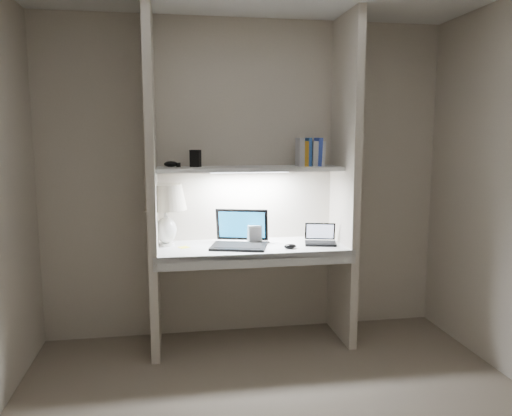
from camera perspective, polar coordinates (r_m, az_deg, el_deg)
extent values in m
cube|color=beige|center=(4.00, -1.13, 3.25)|extent=(3.20, 0.01, 2.50)
cube|color=beige|center=(3.69, -11.79, 2.65)|extent=(0.06, 0.55, 2.50)
cube|color=beige|center=(3.91, 10.11, 3.00)|extent=(0.06, 0.55, 2.50)
cube|color=white|center=(3.81, -0.51, -4.62)|extent=(1.40, 0.55, 0.04)
cube|color=silver|center=(3.57, 0.15, -6.00)|extent=(1.46, 0.03, 0.10)
cube|color=silver|center=(3.82, -0.74, 4.51)|extent=(1.40, 0.36, 0.03)
cube|color=white|center=(3.82, -0.74, 4.18)|extent=(0.60, 0.04, 0.02)
cylinder|color=white|center=(3.88, -10.19, -4.07)|extent=(0.12, 0.12, 0.02)
ellipsoid|color=white|center=(3.86, -10.23, -2.52)|extent=(0.16, 0.16, 0.20)
cylinder|color=white|center=(3.84, -10.27, -0.80)|extent=(0.03, 0.03, 0.09)
sphere|color=#FFD899|center=(3.83, -10.31, 0.47)|extent=(0.05, 0.05, 0.05)
cube|color=black|center=(3.74, -1.98, -4.41)|extent=(0.47, 0.38, 0.02)
cube|color=black|center=(3.74, -1.98, -4.27)|extent=(0.39, 0.28, 0.00)
cube|color=black|center=(3.88, -1.61, -1.92)|extent=(0.41, 0.18, 0.25)
cube|color=#198CDA|center=(3.88, -1.63, -1.94)|extent=(0.36, 0.15, 0.21)
cube|color=black|center=(3.88, 7.38, -4.04)|extent=(0.27, 0.21, 0.02)
cube|color=black|center=(3.87, 7.38, -3.90)|extent=(0.22, 0.16, 0.00)
cube|color=black|center=(3.96, 7.32, -2.64)|extent=(0.24, 0.10, 0.14)
cube|color=silver|center=(3.95, 7.33, -2.66)|extent=(0.21, 0.08, 0.11)
cube|color=silver|center=(3.87, -0.17, -3.02)|extent=(0.11, 0.08, 0.14)
ellipsoid|color=black|center=(3.72, 3.92, -4.39)|extent=(0.10, 0.07, 0.04)
torus|color=black|center=(3.90, 0.91, -3.93)|extent=(0.11, 0.11, 0.01)
cube|color=#FFF435|center=(3.79, -8.25, -4.46)|extent=(0.10, 0.10, 0.00)
cube|color=silver|center=(3.96, 7.47, 6.20)|extent=(0.03, 0.15, 0.20)
cube|color=#2B45AF|center=(3.95, 7.08, 6.38)|extent=(0.04, 0.15, 0.22)
cube|color=silver|center=(3.94, 6.57, 6.20)|extent=(0.04, 0.15, 0.19)
cube|color=#2757AC|center=(3.93, 5.95, 6.38)|extent=(0.02, 0.15, 0.22)
cube|color=#BD811A|center=(3.92, 5.55, 6.21)|extent=(0.03, 0.15, 0.19)
cube|color=#AEADB2|center=(3.91, 5.04, 6.39)|extent=(0.04, 0.15, 0.22)
cube|color=black|center=(3.83, -6.93, 5.65)|extent=(0.09, 0.08, 0.13)
ellipsoid|color=black|center=(3.83, -9.71, 4.98)|extent=(0.11, 0.09, 0.04)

